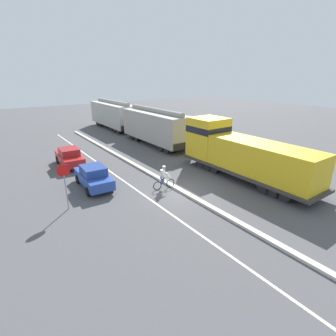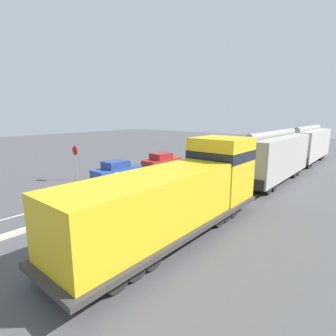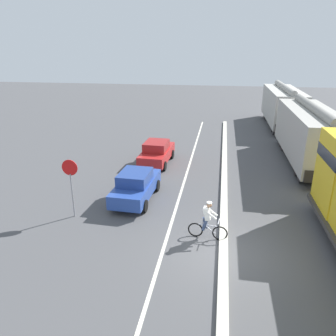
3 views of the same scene
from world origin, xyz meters
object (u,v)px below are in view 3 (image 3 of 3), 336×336
hopper_car_lead (310,134)px  hopper_car_middle (282,106)px  cyclist (208,221)px  parked_car_red (157,152)px  parked_car_blue (136,185)px  stop_sign (71,177)px

hopper_car_lead → hopper_car_middle: same height
cyclist → parked_car_red: bearing=113.7°
hopper_car_middle → parked_car_red: (-10.32, -13.45, -1.26)m
cyclist → parked_car_blue: bearing=140.9°
parked_car_red → stop_sign: stop_sign is taller
stop_sign → parked_car_red: bearing=73.3°
parked_car_red → hopper_car_middle: bearing=52.5°
hopper_car_middle → stop_sign: size_ratio=3.68×
hopper_car_lead → hopper_car_middle: (0.00, 11.60, 0.00)m
stop_sign → hopper_car_middle: bearing=59.4°
hopper_car_middle → cyclist: 23.41m
hopper_car_lead → stop_sign: bearing=-142.0°
hopper_car_middle → parked_car_red: bearing=-127.5°
cyclist → stop_sign: size_ratio=0.60×
hopper_car_middle → parked_car_blue: (-10.28, -19.29, -1.26)m
hopper_car_lead → stop_sign: size_ratio=3.68×
parked_car_red → parked_car_blue: bearing=-89.6°
parked_car_blue → parked_car_red: size_ratio=1.00×
parked_car_red → cyclist: size_ratio=2.49×
stop_sign → hopper_car_lead: bearing=38.0°
hopper_car_middle → parked_car_blue: hopper_car_middle is taller
cyclist → hopper_car_lead: bearing=59.8°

